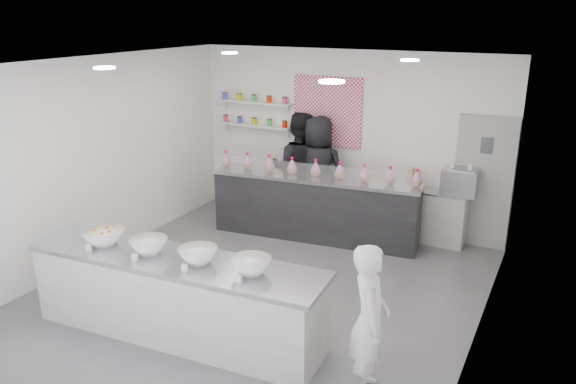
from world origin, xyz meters
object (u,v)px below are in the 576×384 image
at_px(woman_prep, 369,320).
at_px(espresso_machine, 460,182).
at_px(staff_right, 318,172).
at_px(staff_left, 299,169).
at_px(back_bar, 315,207).
at_px(prep_counter, 176,297).
at_px(espresso_ledge, 429,216).

bearing_deg(woman_prep, espresso_machine, -22.70).
bearing_deg(espresso_machine, staff_right, -175.57).
distance_m(espresso_machine, staff_left, 2.70).
height_order(espresso_machine, woman_prep, woman_prep).
xyz_separation_m(back_bar, staff_right, (-0.19, 0.52, 0.44)).
xyz_separation_m(prep_counter, woman_prep, (2.29, 0.06, 0.29)).
distance_m(back_bar, woman_prep, 3.95).
height_order(prep_counter, espresso_ledge, prep_counter).
height_order(back_bar, espresso_ledge, back_bar).
xyz_separation_m(woman_prep, staff_right, (-2.29, 3.86, 0.19)).
height_order(back_bar, espresso_machine, espresso_machine).
bearing_deg(back_bar, espresso_ledge, 16.08).
bearing_deg(prep_counter, espresso_ledge, 61.52).
distance_m(back_bar, staff_right, 0.71).
height_order(espresso_machine, staff_right, staff_right).
height_order(back_bar, staff_right, staff_right).
relative_size(espresso_machine, staff_right, 0.27).
bearing_deg(staff_left, back_bar, 121.11).
bearing_deg(woman_prep, espresso_ledge, -16.54).
bearing_deg(staff_right, woman_prep, 115.36).
height_order(espresso_machine, staff_left, staff_left).
bearing_deg(prep_counter, espresso_machine, 56.70).
bearing_deg(back_bar, staff_left, 130.40).
bearing_deg(espresso_machine, prep_counter, -119.46).
distance_m(staff_left, staff_right, 0.37).
relative_size(espresso_ledge, staff_left, 0.59).
distance_m(espresso_ledge, staff_right, 1.97).
bearing_deg(woman_prep, back_bar, 9.98).
distance_m(back_bar, staff_left, 0.89).
bearing_deg(back_bar, prep_counter, -99.42).
bearing_deg(prep_counter, woman_prep, -2.36).
height_order(espresso_ledge, staff_left, staff_left).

